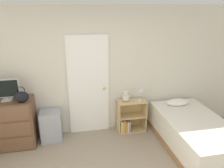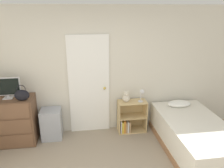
% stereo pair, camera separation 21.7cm
% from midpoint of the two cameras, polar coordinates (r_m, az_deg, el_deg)
% --- Properties ---
extents(wall_back, '(10.00, 0.06, 2.55)m').
position_cam_midpoint_polar(wall_back, '(4.37, -3.02, 3.20)').
color(wall_back, beige).
rests_on(wall_back, ground_plane).
extents(door_closed, '(0.81, 0.09, 2.02)m').
position_cam_midpoint_polar(door_closed, '(4.39, -4.59, -0.39)').
color(door_closed, white).
rests_on(door_closed, ground_plane).
extents(dresser, '(0.84, 0.50, 0.92)m').
position_cam_midpoint_polar(dresser, '(4.54, -23.25, -8.83)').
color(dresser, brown).
rests_on(dresser, ground_plane).
extents(tv, '(0.47, 0.16, 0.39)m').
position_cam_midpoint_polar(tv, '(4.30, -24.50, -0.85)').
color(tv, '#B7B7BC').
rests_on(tv, dresser).
extents(handbag, '(0.26, 0.13, 0.29)m').
position_cam_midpoint_polar(handbag, '(4.12, -21.10, -2.70)').
color(handbag, black).
rests_on(handbag, dresser).
extents(storage_bin, '(0.39, 0.37, 0.61)m').
position_cam_midpoint_polar(storage_bin, '(4.54, -14.16, -10.07)').
color(storage_bin, '#999EA8').
rests_on(storage_bin, ground_plane).
extents(bookshelf, '(0.59, 0.31, 0.67)m').
position_cam_midpoint_polar(bookshelf, '(4.67, 5.92, -9.03)').
color(bookshelf, tan).
rests_on(bookshelf, ground_plane).
extents(teddy_bear, '(0.15, 0.15, 0.23)m').
position_cam_midpoint_polar(teddy_bear, '(4.44, 5.15, -3.48)').
color(teddy_bear, beige).
rests_on(teddy_bear, bookshelf).
extents(desk_lamp, '(0.12, 0.11, 0.27)m').
position_cam_midpoint_polar(desk_lamp, '(4.45, 9.18, -2.37)').
color(desk_lamp, silver).
rests_on(desk_lamp, bookshelf).
extents(bed, '(1.07, 1.96, 0.67)m').
position_cam_midpoint_polar(bed, '(4.37, 22.01, -12.45)').
color(bed, '#996B47').
rests_on(bed, ground_plane).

